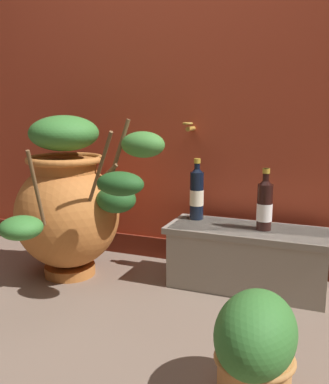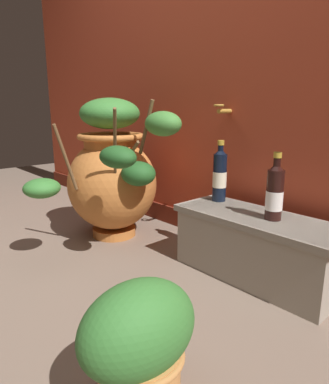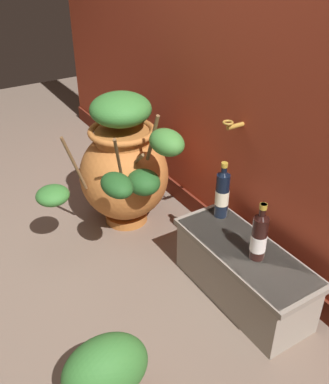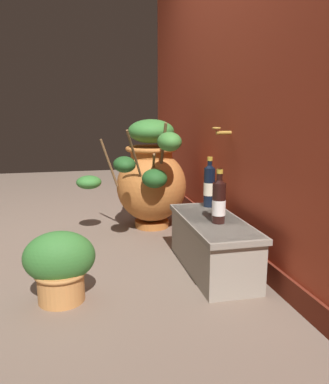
{
  "view_description": "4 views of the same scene",
  "coord_description": "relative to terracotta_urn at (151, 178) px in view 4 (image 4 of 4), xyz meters",
  "views": [
    {
      "loc": [
        0.84,
        -1.19,
        0.9
      ],
      "look_at": [
        0.09,
        0.7,
        0.49
      ],
      "focal_mm": 40.88,
      "sensor_mm": 36.0,
      "label": 1
    },
    {
      "loc": [
        1.27,
        -0.45,
        0.78
      ],
      "look_at": [
        -0.03,
        0.73,
        0.35
      ],
      "focal_mm": 31.77,
      "sensor_mm": 36.0,
      "label": 2
    },
    {
      "loc": [
        1.66,
        -0.35,
        1.65
      ],
      "look_at": [
        -0.02,
        0.7,
        0.42
      ],
      "focal_mm": 41.09,
      "sensor_mm": 36.0,
      "label": 3
    },
    {
      "loc": [
        2.45,
        0.13,
        0.91
      ],
      "look_at": [
        -0.08,
        0.7,
        0.36
      ],
      "focal_mm": 36.08,
      "sensor_mm": 36.0,
      "label": 4
    }
  ],
  "objects": [
    {
      "name": "ground_plane",
      "position": [
        0.43,
        -0.67,
        -0.4
      ],
      "size": [
        7.0,
        7.0,
        0.0
      ],
      "primitive_type": "plane",
      "color": "#7A6656"
    },
    {
      "name": "back_wall",
      "position": [
        0.43,
        0.53,
        0.89
      ],
      "size": [
        4.4,
        0.33,
        2.6
      ],
      "color": "#B74228",
      "rests_on": "ground_plane"
    },
    {
      "name": "terracotta_urn",
      "position": [
        0.0,
        0.0,
        0.0
      ],
      "size": [
        0.83,
        0.84,
        0.84
      ],
      "color": "#C17033",
      "rests_on": "ground_plane"
    },
    {
      "name": "stone_ledge",
      "position": [
        0.89,
        0.19,
        -0.23
      ],
      "size": [
        0.79,
        0.31,
        0.31
      ],
      "color": "#9E9384",
      "rests_on": "ground_plane"
    },
    {
      "name": "wine_bottle_left",
      "position": [
        0.96,
        0.19,
        0.03
      ],
      "size": [
        0.07,
        0.07,
        0.3
      ],
      "color": "black",
      "rests_on": "stone_ledge"
    },
    {
      "name": "wine_bottle_middle",
      "position": [
        0.6,
        0.26,
        0.05
      ],
      "size": [
        0.07,
        0.07,
        0.32
      ],
      "color": "black",
      "rests_on": "stone_ledge"
    },
    {
      "name": "potted_shrub",
      "position": [
        1.08,
        -0.65,
        -0.22
      ],
      "size": [
        0.25,
        0.34,
        0.35
      ],
      "color": "#D68E4C",
      "rests_on": "ground_plane"
    }
  ]
}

